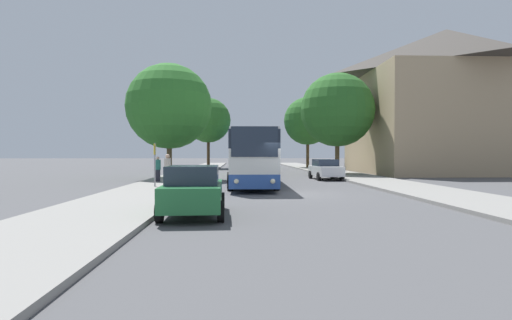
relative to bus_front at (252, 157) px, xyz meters
name	(u,v)px	position (x,y,z in m)	size (l,w,h in m)	color
ground_plane	(289,194)	(1.66, -5.19, -1.76)	(300.00, 300.00, 0.00)	#4C4C4F
sidewalk_left	(146,193)	(-5.34, -5.19, -1.69)	(4.00, 120.00, 0.15)	gray
sidewalk_right	(428,192)	(8.66, -5.19, -1.69)	(4.00, 120.00, 0.15)	gray
building_right_background	(446,101)	(20.16, 14.84, 5.51)	(16.63, 15.25, 14.54)	tan
bus_front	(252,157)	(0.00, 0.00, 0.00)	(2.88, 11.79, 3.29)	#2D519E
bus_middle	(247,155)	(0.00, 13.67, 0.05)	(2.78, 11.59, 3.39)	#238942
bus_rear	(247,155)	(0.28, 29.92, 0.01)	(2.90, 12.15, 3.31)	silver
parked_car_left_curb	(194,190)	(-2.26, -12.06, -0.94)	(2.05, 3.98, 1.59)	#236B38
parked_car_right_near	(325,169)	(5.77, 5.30, -0.96)	(2.11, 4.20, 1.54)	silver
bus_stop_sign	(155,159)	(-5.47, -2.46, -0.11)	(0.08, 0.45, 2.42)	gray
pedestrian_waiting_near	(158,169)	(-6.07, 1.38, -0.79)	(0.36, 0.36, 1.64)	#23232D
pedestrian_waiting_far	(168,170)	(-4.69, -2.88, -0.70)	(0.36, 0.36, 1.80)	#23232D
tree_left_near	(208,120)	(-4.91, 29.12, 4.67)	(5.99, 5.99, 9.29)	#47331E
tree_left_far	(169,106)	(-6.21, 6.44, 3.86)	(6.58, 6.58, 8.77)	brown
tree_right_near	(337,110)	(8.25, 11.63, 4.22)	(6.76, 6.76, 9.22)	brown
tree_right_mid	(308,121)	(8.44, 28.48, 4.58)	(6.40, 6.40, 9.41)	#513D23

